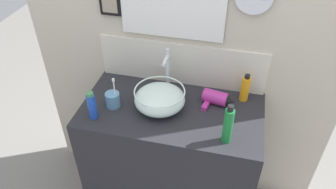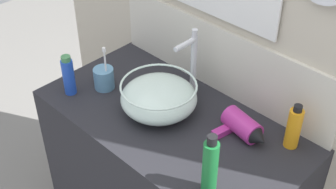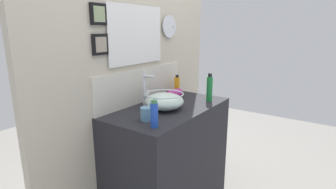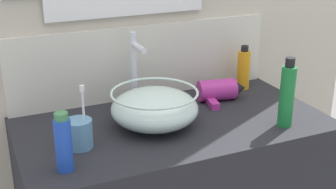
# 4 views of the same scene
# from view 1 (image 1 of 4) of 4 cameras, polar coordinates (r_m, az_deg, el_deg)

# --- Properties ---
(vanity_counter) EXTENTS (1.01, 0.53, 0.88)m
(vanity_counter) POSITION_cam_1_polar(r_m,az_deg,el_deg) (2.13, 0.53, -11.55)
(vanity_counter) COLOR #232328
(vanity_counter) RESTS_ON ground
(back_panel) EXTENTS (1.88, 0.10, 2.36)m
(back_panel) POSITION_cam_1_polar(r_m,az_deg,el_deg) (1.88, 2.69, 10.15)
(back_panel) COLOR beige
(back_panel) RESTS_ON ground
(glass_bowl_sink) EXTENTS (0.28, 0.28, 0.12)m
(glass_bowl_sink) POSITION_cam_1_polar(r_m,az_deg,el_deg) (1.78, -1.46, -0.76)
(glass_bowl_sink) COLOR silver
(glass_bowl_sink) RESTS_ON vanity_counter
(faucet) EXTENTS (0.02, 0.11, 0.27)m
(faucet) POSITION_cam_1_polar(r_m,az_deg,el_deg) (1.87, -0.13, 4.68)
(faucet) COLOR silver
(faucet) RESTS_ON vanity_counter
(hair_drier) EXTENTS (0.19, 0.14, 0.08)m
(hair_drier) POSITION_cam_1_polar(r_m,az_deg,el_deg) (1.85, 8.60, -0.69)
(hair_drier) COLOR #B22D8C
(hair_drier) RESTS_ON vanity_counter
(toothbrush_cup) EXTENTS (0.08, 0.08, 0.19)m
(toothbrush_cup) POSITION_cam_1_polar(r_m,az_deg,el_deg) (1.83, -9.59, -0.88)
(toothbrush_cup) COLOR #598CB2
(toothbrush_cup) RESTS_ON vanity_counter
(spray_bottle) EXTENTS (0.05, 0.05, 0.17)m
(spray_bottle) POSITION_cam_1_polar(r_m,az_deg,el_deg) (1.76, -13.09, -1.93)
(spray_bottle) COLOR blue
(spray_bottle) RESTS_ON vanity_counter
(soap_dispenser) EXTENTS (0.05, 0.05, 0.17)m
(soap_dispenser) POSITION_cam_1_polar(r_m,az_deg,el_deg) (1.88, 13.28, 1.05)
(soap_dispenser) COLOR orange
(soap_dispenser) RESTS_ON vanity_counter
(shampoo_bottle) EXTENTS (0.05, 0.05, 0.23)m
(shampoo_bottle) POSITION_cam_1_polar(r_m,az_deg,el_deg) (1.59, 10.41, -5.27)
(shampoo_bottle) COLOR #197233
(shampoo_bottle) RESTS_ON vanity_counter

